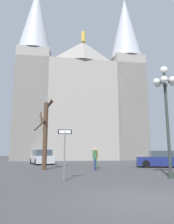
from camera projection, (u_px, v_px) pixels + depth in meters
ground_plane at (145, 200)px, 6.28m from camera, size 120.00×120.00×0.00m
cathedral at (80, 101)px, 38.55m from camera, size 22.05×14.01×30.78m
one_way_arrow_sign at (65, 148)px, 10.57m from camera, size 0.70×0.07×2.49m
street_lamp at (166, 95)px, 12.13m from camera, size 1.37×1.23×6.27m
bare_tree at (45, 133)px, 17.03m from camera, size 1.49×1.44×5.62m
parked_car_near_silver at (42, 157)px, 23.74m from camera, size 3.07×4.79×1.57m
parked_car_far_navy at (163, 159)px, 19.17m from camera, size 4.84×2.81×1.46m
pedestrian_walking at (95, 157)px, 16.16m from camera, size 0.32×0.32×1.67m
pedestrian_standing at (96, 156)px, 18.36m from camera, size 0.32×0.32×1.67m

